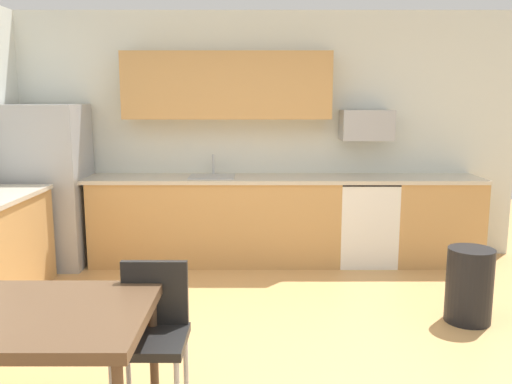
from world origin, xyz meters
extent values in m
plane|color=tan|center=(0.00, 0.00, 0.00)|extent=(12.00, 12.00, 0.00)
cube|color=silver|center=(0.00, 2.65, 1.35)|extent=(5.80, 0.10, 2.70)
cube|color=tan|center=(-0.43, 2.30, 0.45)|extent=(2.64, 0.60, 0.90)
cube|color=tan|center=(1.94, 2.30, 0.45)|extent=(0.91, 0.60, 0.90)
cube|color=beige|center=(0.00, 2.30, 0.92)|extent=(4.80, 0.64, 0.04)
cube|color=tan|center=(-0.30, 2.43, 1.90)|extent=(2.20, 0.34, 0.70)
cube|color=#9EA0A5|center=(-2.18, 2.22, 0.85)|extent=(0.76, 0.70, 1.71)
cube|color=white|center=(1.19, 2.30, 0.44)|extent=(0.60, 0.60, 0.88)
cube|color=black|center=(1.19, 2.30, 0.90)|extent=(0.60, 0.60, 0.03)
cube|color=#9EA0A5|center=(1.19, 2.40, 1.49)|extent=(0.54, 0.36, 0.32)
cube|color=#A5A8AD|center=(-0.46, 2.30, 0.88)|extent=(0.48, 0.40, 0.14)
cylinder|color=#B2B5BA|center=(-0.46, 2.48, 1.04)|extent=(0.02, 0.02, 0.24)
cube|color=brown|center=(-1.23, -0.86, 0.69)|extent=(1.40, 0.90, 0.06)
cylinder|color=brown|center=(-0.59, -0.47, 0.33)|extent=(0.05, 0.05, 0.66)
cube|color=black|center=(-0.58, -0.62, 0.45)|extent=(0.40, 0.40, 0.05)
cube|color=black|center=(-0.57, -0.44, 0.65)|extent=(0.38, 0.04, 0.40)
cylinder|color=#B2B2B7|center=(-0.74, -0.45, 0.21)|extent=(0.03, 0.03, 0.42)
cylinder|color=#B2B2B7|center=(-0.40, -0.45, 0.21)|extent=(0.03, 0.03, 0.42)
cylinder|color=black|center=(1.70, 0.69, 0.30)|extent=(0.36, 0.36, 0.60)
camera|label=1|loc=(0.01, -3.38, 1.76)|focal=37.67mm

